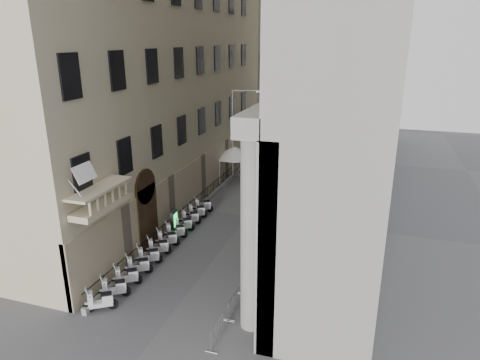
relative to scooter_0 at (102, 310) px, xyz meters
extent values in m
cube|color=#A5A49C|center=(3.68, 43.32, 15.00)|extent=(22.00, 10.00, 30.00)
cylinder|color=silver|center=(-1.19, 21.32, 1.17)|extent=(0.06, 0.06, 2.33)
cylinder|color=silver|center=(1.77, 21.32, 1.17)|extent=(0.06, 0.06, 2.33)
cylinder|color=silver|center=(-1.19, 24.29, 1.17)|extent=(0.06, 0.06, 2.33)
cylinder|color=silver|center=(1.77, 24.29, 1.17)|extent=(0.06, 0.06, 2.33)
cube|color=silver|center=(0.29, 22.80, 2.38)|extent=(3.18, 3.18, 0.13)
cone|color=silver|center=(0.29, 22.80, 2.91)|extent=(4.24, 4.24, 1.06)
cylinder|color=gray|center=(-0.52, 23.32, 4.45)|extent=(0.16, 0.16, 8.91)
cylinder|color=gray|center=(0.78, 23.66, 8.91)|extent=(2.62, 0.79, 0.12)
cube|color=gray|center=(1.96, 23.96, 8.85)|extent=(0.60, 0.38, 0.17)
cube|color=black|center=(-0.52, 9.78, 0.89)|extent=(0.33, 0.86, 1.79)
cube|color=#19E54C|center=(-0.38, 9.79, 1.09)|extent=(0.09, 0.64, 0.99)
imported|color=#0E0D37|center=(4.99, 17.39, 0.91)|extent=(0.77, 0.64, 1.83)
imported|color=black|center=(3.76, 22.20, 0.84)|extent=(1.01, 0.92, 1.68)
imported|color=black|center=(1.89, 30.30, 0.96)|extent=(1.06, 0.82, 1.91)
camera|label=1|loc=(12.87, -16.18, 13.77)|focal=32.00mm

